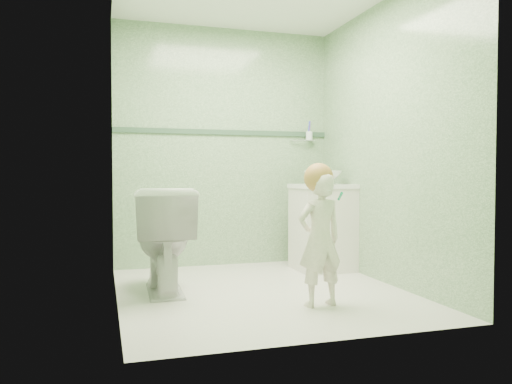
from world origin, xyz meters
name	(u,v)px	position (x,y,z in m)	size (l,w,h in m)	color
ground	(262,291)	(0.00, 0.00, 0.00)	(2.50, 2.50, 0.00)	silver
room_shell	(262,139)	(0.00, 0.00, 1.20)	(2.50, 2.54, 2.40)	gray
trim_stripe	(225,132)	(0.00, 1.24, 1.35)	(2.20, 0.02, 0.05)	#34523C
vanity	(323,228)	(0.84, 0.70, 0.40)	(0.52, 0.50, 0.80)	silver
counter	(323,186)	(0.84, 0.70, 0.81)	(0.54, 0.52, 0.04)	white
basin	(323,177)	(0.84, 0.70, 0.89)	(0.37, 0.37, 0.13)	white
faucet	(315,169)	(0.84, 0.89, 0.97)	(0.03, 0.13, 0.18)	silver
cup_holder	(308,136)	(0.89, 1.18, 1.33)	(0.26, 0.07, 0.21)	silver
toilet	(163,240)	(-0.74, 0.22, 0.41)	(0.46, 0.81, 0.82)	white
toddler	(320,240)	(0.26, -0.54, 0.47)	(0.34, 0.22, 0.93)	beige
hair_cap	(319,178)	(0.26, -0.51, 0.90)	(0.21, 0.21, 0.21)	#AF7A39
teal_toothbrush	(339,196)	(0.35, -0.65, 0.78)	(0.11, 0.14, 0.08)	#099665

